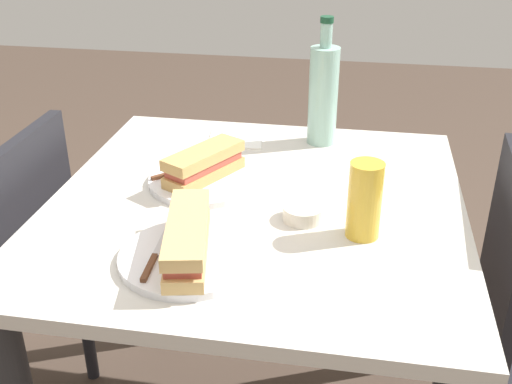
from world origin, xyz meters
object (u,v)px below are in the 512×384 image
object	(u,v)px
dining_table	(256,251)
knife_far	(155,256)
baguette_sandwich_near	(204,164)
water_bottle	(323,93)
baguette_sandwich_far	(187,238)
chair_far	(6,272)
plate_far	(188,257)
olive_bowl	(303,213)
knife_near	(182,171)
beer_glass	(365,200)
plate_near	(205,180)

from	to	relation	value
dining_table	knife_far	distance (m)	0.34
baguette_sandwich_near	water_bottle	bearing A→B (deg)	-39.49
baguette_sandwich_far	knife_far	distance (m)	0.07
chair_far	plate_far	distance (m)	0.67
plate_far	olive_bowl	world-z (taller)	olive_bowl
knife_near	beer_glass	world-z (taller)	beer_glass
water_bottle	beer_glass	bearing A→B (deg)	-165.79
baguette_sandwich_near	knife_near	world-z (taller)	baguette_sandwich_near
dining_table	beer_glass	distance (m)	0.33
plate_near	plate_far	world-z (taller)	same
knife_near	baguette_sandwich_far	bearing A→B (deg)	-162.28
baguette_sandwich_far	chair_far	bearing A→B (deg)	65.54
plate_near	plate_far	size ratio (longest dim) A/B	1.00
knife_far	water_bottle	bearing A→B (deg)	-21.45
dining_table	plate_far	xyz separation A→B (m)	(-0.25, 0.08, 0.14)
beer_glass	olive_bowl	bearing A→B (deg)	70.85
baguette_sandwich_near	olive_bowl	distance (m)	0.27
plate_far	knife_near	bearing A→B (deg)	17.72
baguette_sandwich_near	beer_glass	size ratio (longest dim) A/B	1.37
olive_bowl	plate_far	bearing A→B (deg)	134.70
baguette_sandwich_near	water_bottle	size ratio (longest dim) A/B	0.65
plate_far	baguette_sandwich_far	distance (m)	0.04
beer_glass	baguette_sandwich_far	bearing A→B (deg)	115.20
chair_far	baguette_sandwich_far	distance (m)	0.69
plate_far	olive_bowl	distance (m)	0.27
knife_far	water_bottle	world-z (taller)	water_bottle
knife_near	beer_glass	size ratio (longest dim) A/B	0.88
chair_far	baguette_sandwich_near	xyz separation A→B (m)	(0.06, -0.51, 0.31)
knife_far	olive_bowl	distance (m)	0.32
dining_table	chair_far	distance (m)	0.65
chair_far	beer_glass	distance (m)	0.94
olive_bowl	beer_glass	bearing A→B (deg)	-109.15
dining_table	knife_near	bearing A→B (deg)	66.59
chair_far	baguette_sandwich_near	bearing A→B (deg)	-83.20
plate_far	baguette_sandwich_far	size ratio (longest dim) A/B	0.98
dining_table	knife_near	size ratio (longest dim) A/B	6.77
water_bottle	knife_near	bearing A→B (deg)	132.34
dining_table	knife_far	bearing A→B (deg)	153.79
plate_far	baguette_sandwich_far	world-z (taller)	baguette_sandwich_far
water_bottle	beer_glass	size ratio (longest dim) A/B	2.11
baguette_sandwich_near	baguette_sandwich_far	world-z (taller)	same
knife_near	beer_glass	xyz separation A→B (m)	(-0.19, -0.42, 0.06)
plate_near	knife_near	xyz separation A→B (m)	(0.02, 0.06, 0.01)
knife_near	plate_near	bearing A→B (deg)	-108.69
plate_near	knife_far	xyz separation A→B (m)	(-0.34, 0.01, 0.01)
dining_table	baguette_sandwich_far	xyz separation A→B (m)	(-0.25, 0.08, 0.18)
knife_far	dining_table	bearing A→B (deg)	-26.21
baguette_sandwich_far	knife_far	world-z (taller)	baguette_sandwich_far
plate_far	beer_glass	world-z (taller)	beer_glass
dining_table	water_bottle	xyz separation A→B (m)	(0.35, -0.11, 0.26)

